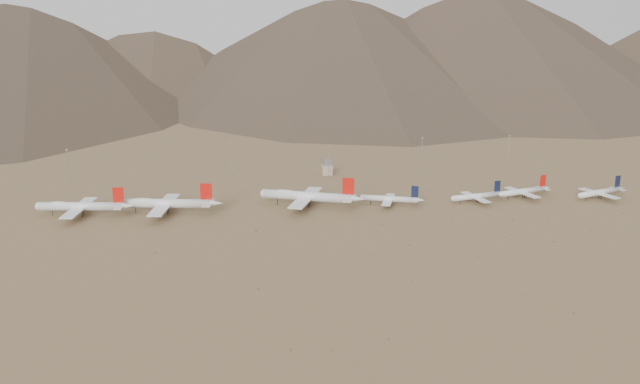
{
  "coord_description": "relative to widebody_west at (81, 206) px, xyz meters",
  "views": [
    {
      "loc": [
        -51.58,
        -427.58,
        131.52
      ],
      "look_at": [
        11.79,
        30.0,
        9.79
      ],
      "focal_mm": 40.0,
      "sensor_mm": 36.0,
      "label": 1
    }
  ],
  "objects": [
    {
      "name": "narrowbody_b",
      "position": [
        263.18,
        -3.5,
        -1.99
      ],
      "size": [
        42.29,
        31.02,
        14.13
      ],
      "rotation": [
        0.0,
        0.0,
        0.21
      ],
      "color": "silver",
      "rests_on": "ground"
    },
    {
      "name": "widebody_west",
      "position": [
        0.0,
        0.0,
        0.0
      ],
      "size": [
        63.86,
        49.72,
        19.06
      ],
      "rotation": [
        0.0,
        0.0,
        -0.15
      ],
      "color": "silver",
      "rests_on": "ground"
    },
    {
      "name": "narrowbody_c",
      "position": [
        299.72,
        3.55,
        -1.73
      ],
      "size": [
        43.89,
        32.56,
        14.91
      ],
      "rotation": [
        0.0,
        0.0,
        0.29
      ],
      "color": "silver",
      "rests_on": "ground"
    },
    {
      "name": "desert_scrub",
      "position": [
        202.38,
        -94.9,
        -6.23
      ],
      "size": [
        428.06,
        170.77,
        0.96
      ],
      "color": "brown",
      "rests_on": "ground"
    },
    {
      "name": "widebody_centre",
      "position": [
        53.73,
        -2.15,
        0.5
      ],
      "size": [
        68.55,
        53.51,
        20.51
      ],
      "rotation": [
        0.0,
        0.0,
        -0.17
      ],
      "color": "silver",
      "rests_on": "ground"
    },
    {
      "name": "ground",
      "position": [
        143.01,
        -27.53,
        -6.57
      ],
      "size": [
        3000.0,
        3000.0,
        0.0
      ],
      "primitive_type": "plane",
      "color": "olive",
      "rests_on": "ground"
    },
    {
      "name": "mast_east",
      "position": [
        254.84,
        107.45,
        7.63
      ],
      "size": [
        2.0,
        0.6,
        25.7
      ],
      "color": "gray",
      "rests_on": "ground"
    },
    {
      "name": "mast_centre",
      "position": [
        172.21,
        78.56,
        7.63
      ],
      "size": [
        2.0,
        0.6,
        25.7
      ],
      "color": "gray",
      "rests_on": "ground"
    },
    {
      "name": "control_tower",
      "position": [
        173.01,
        92.47,
        -1.26
      ],
      "size": [
        8.0,
        8.0,
        12.0
      ],
      "color": "tan",
      "rests_on": "ground"
    },
    {
      "name": "mast_west",
      "position": [
        97.59,
        104.11,
        7.63
      ],
      "size": [
        2.0,
        0.6,
        25.7
      ],
      "color": "gray",
      "rests_on": "ground"
    },
    {
      "name": "narrowbody_a",
      "position": [
        202.53,
        -3.1,
        -1.86
      ],
      "size": [
        42.08,
        31.46,
        14.52
      ],
      "rotation": [
        0.0,
        0.0,
        -0.35
      ],
      "color": "silver",
      "rests_on": "ground"
    },
    {
      "name": "mast_far_east",
      "position": [
        329.68,
        105.98,
        7.63
      ],
      "size": [
        2.0,
        0.6,
        25.7
      ],
      "color": "gray",
      "rests_on": "ground"
    },
    {
      "name": "narrowbody_d",
      "position": [
        351.81,
        -6.02,
        -1.75
      ],
      "size": [
        42.98,
        32.15,
        14.85
      ],
      "rotation": [
        0.0,
        0.0,
        0.35
      ],
      "color": "silver",
      "rests_on": "ground"
    },
    {
      "name": "mast_far_west",
      "position": [
        -25.98,
        94.59,
        7.63
      ],
      "size": [
        2.0,
        0.6,
        25.7
      ],
      "color": "gray",
      "rests_on": "ground"
    },
    {
      "name": "widebody_east",
      "position": [
        146.53,
        1.5,
        0.85
      ],
      "size": [
        68.63,
        55.0,
        21.53
      ],
      "rotation": [
        0.0,
        0.0,
        -0.38
      ],
      "color": "silver",
      "rests_on": "ground"
    }
  ]
}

